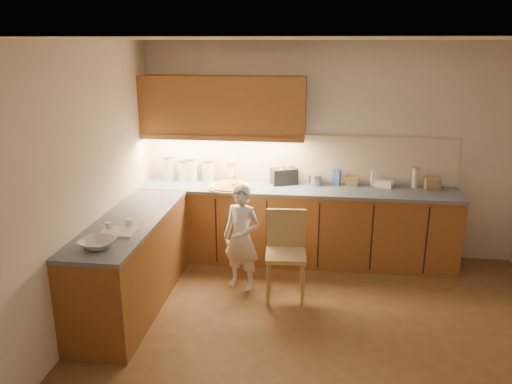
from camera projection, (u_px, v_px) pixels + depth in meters
room at (335, 158)px, 4.03m from camera, size 4.54×4.50×2.62m
l_counter at (246, 236)px, 5.68m from camera, size 3.77×2.62×0.92m
backsplash at (299, 158)px, 6.09m from camera, size 3.75×0.02×0.58m
upper_cabinets at (223, 106)px, 5.87m from camera, size 1.95×0.36×0.73m
pizza_on_board at (230, 187)px, 5.87m from camera, size 0.51×0.51×0.21m
child at (242, 238)px, 5.31m from camera, size 0.49×0.40×1.15m
wooden_chair at (286, 248)px, 5.17m from camera, size 0.44×0.44×0.91m
mixing_bowl at (98, 244)px, 4.18m from camera, size 0.34×0.34×0.07m
canister_a at (168, 168)px, 6.19m from camera, size 0.16×0.16×0.31m
canister_b at (184, 170)px, 6.17m from camera, size 0.16×0.16×0.28m
canister_c at (191, 169)px, 6.16m from camera, size 0.16×0.16×0.29m
canister_d at (208, 170)px, 6.19m from camera, size 0.16×0.16×0.26m
oil_jug at (231, 171)px, 6.12m from camera, size 0.11×0.09×0.30m
toaster at (284, 176)px, 6.03m from camera, size 0.35×0.28×0.20m
steel_pot at (315, 180)px, 6.02m from camera, size 0.17×0.17×0.13m
blue_box at (337, 177)px, 6.01m from camera, size 0.11×0.09×0.18m
card_box_a at (352, 181)px, 5.99m from camera, size 0.16×0.12×0.10m
white_bottle at (374, 179)px, 5.96m from camera, size 0.06×0.06×0.17m
flat_pack at (384, 184)px, 5.93m from camera, size 0.22×0.19×0.08m
tall_jar at (415, 177)px, 5.88m from camera, size 0.08×0.08×0.25m
card_box_b at (432, 184)px, 5.83m from camera, size 0.18×0.14×0.14m
dough_cloth at (118, 232)px, 4.50m from camera, size 0.32×0.26×0.02m
spice_jar_a at (109, 226)px, 4.56m from camera, size 0.07×0.07×0.08m
spice_jar_b at (129, 223)px, 4.62m from camera, size 0.09×0.09×0.09m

